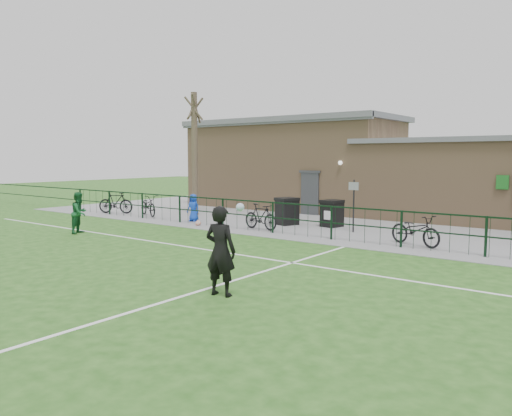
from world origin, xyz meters
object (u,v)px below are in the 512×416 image
Objects in this scene: wheelie_bin_left at (287,212)px; sign_post at (354,206)px; spectator_child at (193,208)px; ball_ground at (198,223)px; bicycle_c at (148,205)px; bicycle_b at (116,202)px; bicycle_e at (415,230)px; bicycle_d at (261,217)px; outfield_player at (80,213)px; bare_tree at (195,154)px; wheelie_bin_right at (332,214)px.

sign_post is (3.20, -0.24, 0.47)m from wheelie_bin_left.
spectator_child is 5.18× the size of ball_ground.
sign_post is at bearing 1.67° from spectator_child.
bicycle_b is at bearing 121.36° from bicycle_c.
bicycle_c is 1.02× the size of bicycle_e.
outfield_player is at bearing 141.14° from bicycle_d.
spectator_child is (1.72, -1.88, -2.37)m from bare_tree.
bicycle_d is (9.22, -0.03, -0.05)m from bicycle_b.
bicycle_e is at bearing -9.19° from spectator_child.
outfield_player is at bearing -162.23° from bicycle_b.
outfield_player is (-6.79, -7.23, 0.25)m from wheelie_bin_right.
outfield_player is at bearing -107.20° from wheelie_bin_left.
wheelie_bin_left is 1.05× the size of wheelie_bin_right.
spectator_child is (-3.94, -1.60, 0.08)m from wheelie_bin_left.
sign_post is 6.46m from ball_ground.
bicycle_c is 1.25× the size of outfield_player.
bare_tree is at bearing 135.92° from ball_ground.
bicycle_b reaches higher than bicycle_c.
wheelie_bin_left is at bearing -56.37° from bicycle_c.
bicycle_c is 5.62m from outfield_player.
wheelie_bin_right is at bearing 2.50° from bare_tree.
bare_tree is at bearing -83.81° from bicycle_b.
spectator_child reaches higher than bicycle_d.
spectator_child is at bearing -148.62° from wheelie_bin_right.
bare_tree is 25.50× the size of ball_ground.
bicycle_d reaches higher than wheelie_bin_right.
bicycle_c is at bearing -130.89° from bare_tree.
bare_tree reaches higher than spectator_child.
sign_post is 10.43m from bicycle_c.
bicycle_c is (2.10, 0.34, -0.05)m from bicycle_b.
outfield_player reaches higher than bicycle_e.
outfield_player is 4.72m from ball_ground.
wheelie_bin_left is at bearing -151.08° from wheelie_bin_right.
bare_tree is 7.28m from outfield_player.
bare_tree is at bearing -167.08° from wheelie_bin_right.
bicycle_e is (11.74, -1.90, -2.48)m from bare_tree.
bicycle_d reaches higher than ball_ground.
bicycle_d is 1.40× the size of spectator_child.
bicycle_d is 0.89× the size of bicycle_e.
bicycle_b is at bearing -150.17° from bare_tree.
ball_ground is at bearing -118.31° from wheelie_bin_left.
wheelie_bin_right is at bearing -30.41° from bicycle_d.
sign_post is (1.38, -0.85, 0.49)m from wheelie_bin_right.
bicycle_d is at bearing 14.05° from ball_ground.
wheelie_bin_left is 3.77m from ball_ground.
outfield_player is at bearing -142.03° from sign_post.
bicycle_c is at bearing 108.70° from bicycle_e.
outfield_player reaches higher than spectator_child.
bicycle_e is (2.88, -1.37, -0.50)m from sign_post.
bare_tree reaches higher than bicycle_e.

